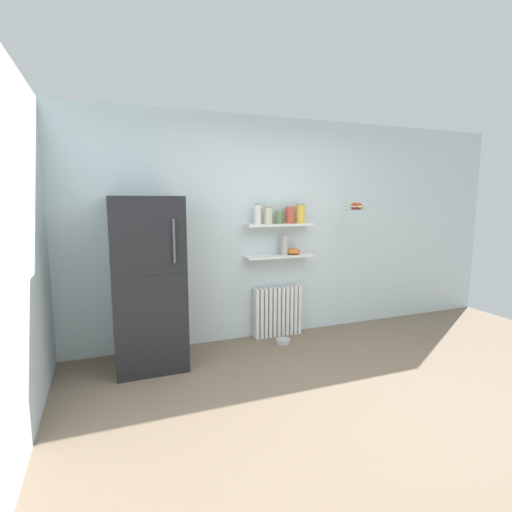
% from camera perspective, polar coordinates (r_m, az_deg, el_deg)
% --- Properties ---
extents(ground_plane, '(7.04, 7.04, 0.00)m').
position_cam_1_polar(ground_plane, '(3.62, 9.28, -18.99)').
color(ground_plane, '#7A6651').
extents(back_wall, '(7.04, 0.10, 2.60)m').
position_cam_1_polar(back_wall, '(4.63, -0.10, 3.92)').
color(back_wall, silver).
rests_on(back_wall, ground_plane).
extents(side_wall_left, '(0.10, 4.80, 2.60)m').
position_cam_1_polar(side_wall_left, '(2.94, -32.52, 0.04)').
color(side_wall_left, silver).
rests_on(side_wall_left, ground_plane).
extents(refrigerator, '(0.67, 0.75, 1.69)m').
position_cam_1_polar(refrigerator, '(4.00, -15.67, -3.71)').
color(refrigerator, black).
rests_on(refrigerator, ground_plane).
extents(radiator, '(0.60, 0.12, 0.61)m').
position_cam_1_polar(radiator, '(4.79, 3.16, -8.08)').
color(radiator, white).
rests_on(radiator, ground_plane).
extents(wall_shelf_lower, '(0.83, 0.22, 0.02)m').
position_cam_1_polar(wall_shelf_lower, '(4.61, 3.38, -0.03)').
color(wall_shelf_lower, white).
extents(wall_shelf_upper, '(0.83, 0.22, 0.02)m').
position_cam_1_polar(wall_shelf_upper, '(4.58, 3.42, 4.60)').
color(wall_shelf_upper, white).
extents(storage_jar_0, '(0.08, 0.08, 0.24)m').
position_cam_1_polar(storage_jar_0, '(4.46, 0.18, 6.18)').
color(storage_jar_0, silver).
rests_on(storage_jar_0, wall_shelf_upper).
extents(storage_jar_1, '(0.09, 0.09, 0.20)m').
position_cam_1_polar(storage_jar_1, '(4.51, 1.83, 6.00)').
color(storage_jar_1, beige).
rests_on(storage_jar_1, wall_shelf_upper).
extents(storage_jar_2, '(0.08, 0.08, 0.17)m').
position_cam_1_polar(storage_jar_2, '(4.57, 3.43, 5.79)').
color(storage_jar_2, '#5B7F4C').
rests_on(storage_jar_2, wall_shelf_upper).
extents(storage_jar_3, '(0.11, 0.11, 0.22)m').
position_cam_1_polar(storage_jar_3, '(4.63, 5.00, 6.10)').
color(storage_jar_3, '#C64C38').
rests_on(storage_jar_3, wall_shelf_upper).
extents(storage_jar_4, '(0.11, 0.11, 0.23)m').
position_cam_1_polar(storage_jar_4, '(4.69, 6.53, 6.22)').
color(storage_jar_4, yellow).
rests_on(storage_jar_4, wall_shelf_upper).
extents(vase, '(0.08, 0.08, 0.24)m').
position_cam_1_polar(vase, '(4.63, 4.19, 1.66)').
color(vase, '#B2ADA8').
rests_on(vase, wall_shelf_lower).
extents(shelf_bowl, '(0.17, 0.17, 0.08)m').
position_cam_1_polar(shelf_bowl, '(4.69, 5.53, 0.71)').
color(shelf_bowl, orange).
rests_on(shelf_bowl, wall_shelf_lower).
extents(pet_food_bowl, '(0.16, 0.16, 0.05)m').
position_cam_1_polar(pet_food_bowl, '(4.62, 3.97, -12.36)').
color(pet_food_bowl, '#B7B7BC').
rests_on(pet_food_bowl, ground_plane).
extents(hanging_fruit_basket, '(0.31, 0.31, 0.09)m').
position_cam_1_polar(hanging_fruit_basket, '(4.75, 14.42, 7.00)').
color(hanging_fruit_basket, '#B2B2B7').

